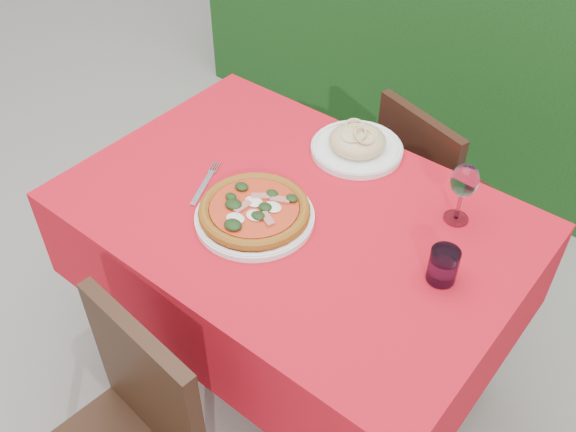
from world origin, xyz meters
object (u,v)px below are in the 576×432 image
Objects in this scene: chair_far at (428,189)px; wine_glass at (464,183)px; water_glass at (443,267)px; pizza_plate at (254,212)px; fork at (203,188)px; pasta_plate at (357,144)px.

wine_glass is (0.26, -0.39, 0.42)m from chair_far.
water_glass is 0.25m from wine_glass.
chair_far is 0.77m from water_glass.
water_glass is at bearing 14.39° from pizza_plate.
chair_far is at bearing 118.86° from water_glass.
wine_glass is at bearing 4.85° from fork.
chair_far is 0.82m from pizza_plate.
fork is (-0.36, -0.73, 0.29)m from chair_far.
water_glass reaches higher than pizza_plate.
water_glass is at bearing -33.32° from pasta_plate.
water_glass is 0.71m from fork.
wine_glass is (-0.07, 0.22, 0.09)m from water_glass.
pizza_plate is at bearing -165.61° from water_glass.
pasta_plate reaches higher than fork.
pizza_plate is 0.43m from pasta_plate.
water_glass reaches higher than fork.
wine_glass is (0.42, 0.35, 0.10)m from pizza_plate.
chair_far is at bearing 39.95° from fork.
fork is at bearing 80.12° from chair_far.
chair_far is at bearing 68.82° from pasta_plate.
chair_far is 0.63m from wine_glass.
fork is (-0.62, -0.34, -0.13)m from wine_glass.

